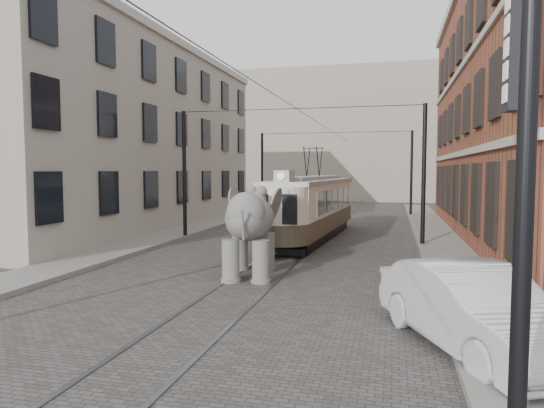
# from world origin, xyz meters

# --- Properties ---
(ground) EXTENTS (120.00, 120.00, 0.00)m
(ground) POSITION_xyz_m (0.00, 0.00, 0.00)
(ground) COLOR #494644
(tram_rails) EXTENTS (1.54, 80.00, 0.02)m
(tram_rails) POSITION_xyz_m (0.00, 0.00, 0.01)
(tram_rails) COLOR slate
(tram_rails) RESTS_ON ground
(sidewalk_right) EXTENTS (2.00, 60.00, 0.15)m
(sidewalk_right) POSITION_xyz_m (6.00, 0.00, 0.07)
(sidewalk_right) COLOR slate
(sidewalk_right) RESTS_ON ground
(sidewalk_left) EXTENTS (2.00, 60.00, 0.15)m
(sidewalk_left) POSITION_xyz_m (-6.50, 0.00, 0.07)
(sidewalk_left) COLOR slate
(sidewalk_left) RESTS_ON ground
(stucco_building) EXTENTS (7.00, 24.00, 10.00)m
(stucco_building) POSITION_xyz_m (-11.00, 10.00, 5.00)
(stucco_building) COLOR #9E9282
(stucco_building) RESTS_ON ground
(distant_block) EXTENTS (28.00, 10.00, 14.00)m
(distant_block) POSITION_xyz_m (0.00, 40.00, 7.00)
(distant_block) COLOR #9E9282
(distant_block) RESTS_ON ground
(catenary) EXTENTS (11.00, 30.20, 6.00)m
(catenary) POSITION_xyz_m (-0.20, 5.00, 3.00)
(catenary) COLOR black
(catenary) RESTS_ON ground
(tram) EXTENTS (2.95, 10.99, 4.31)m
(tram) POSITION_xyz_m (0.28, 7.50, 2.16)
(tram) COLOR beige
(tram) RESTS_ON ground
(elephant) EXTENTS (3.13, 4.81, 2.74)m
(elephant) POSITION_xyz_m (-0.27, -1.10, 1.37)
(elephant) COLOR slate
(elephant) RESTS_ON ground
(parked_car) EXTENTS (3.43, 4.94, 1.54)m
(parked_car) POSITION_xyz_m (5.38, -6.04, 0.77)
(parked_car) COLOR silver
(parked_car) RESTS_ON ground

